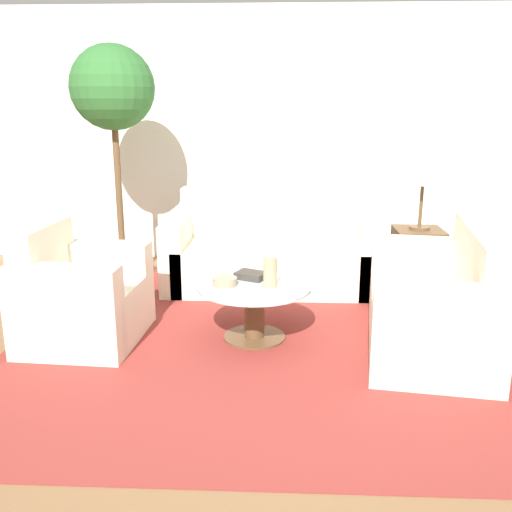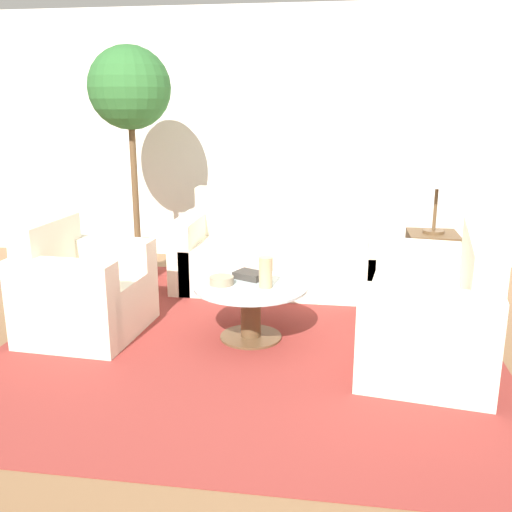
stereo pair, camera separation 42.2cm
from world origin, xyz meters
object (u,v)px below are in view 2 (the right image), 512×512
(armchair, at_px, (80,294))
(coffee_table, at_px, (251,304))
(loveseat, at_px, (438,315))
(table_lamp, at_px, (438,175))
(potted_plant, at_px, (130,106))
(bowl, at_px, (222,280))
(book_stack, at_px, (250,275))
(vase, at_px, (266,273))
(sofa_main, at_px, (282,256))

(armchair, relative_size, coffee_table, 1.12)
(loveseat, height_order, table_lamp, table_lamp)
(table_lamp, height_order, potted_plant, potted_plant)
(coffee_table, height_order, potted_plant, potted_plant)
(loveseat, distance_m, bowl, 1.49)
(potted_plant, xyz_separation_m, book_stack, (1.28, -1.17, -1.20))
(vase, bearing_deg, armchair, -178.62)
(armchair, xyz_separation_m, coffee_table, (1.26, 0.07, -0.03))
(sofa_main, bearing_deg, armchair, -135.29)
(armchair, xyz_separation_m, book_stack, (1.22, 0.23, 0.13))
(loveseat, xyz_separation_m, potted_plant, (-2.59, 1.43, 1.34))
(loveseat, height_order, potted_plant, potted_plant)
(loveseat, distance_m, book_stack, 1.34)
(loveseat, bearing_deg, bowl, -85.30)
(coffee_table, bearing_deg, vase, -16.75)
(armchair, relative_size, bowl, 5.26)
(table_lamp, bearing_deg, sofa_main, 174.71)
(loveseat, distance_m, coffee_table, 1.28)
(vase, distance_m, bowl, 0.33)
(loveseat, relative_size, vase, 6.91)
(loveseat, bearing_deg, sofa_main, -130.92)
(book_stack, bearing_deg, bowl, -111.05)
(armchair, height_order, table_lamp, table_lamp)
(sofa_main, height_order, armchair, sofa_main)
(loveseat, height_order, coffee_table, loveseat)
(book_stack, bearing_deg, potted_plant, 162.84)
(armchair, bearing_deg, book_stack, -75.82)
(sofa_main, relative_size, table_lamp, 3.09)
(sofa_main, bearing_deg, bowl, -103.25)
(coffee_table, relative_size, table_lamp, 1.31)
(coffee_table, height_order, bowl, bowl)
(sofa_main, height_order, loveseat, sofa_main)
(armchair, xyz_separation_m, potted_plant, (-0.06, 1.39, 1.33))
(sofa_main, xyz_separation_m, book_stack, (-0.12, -1.11, 0.14))
(table_lamp, bearing_deg, book_stack, -145.41)
(sofa_main, distance_m, table_lamp, 1.53)
(vase, bearing_deg, sofa_main, 90.80)
(coffee_table, bearing_deg, table_lamp, 39.34)
(coffee_table, distance_m, vase, 0.28)
(table_lamp, xyz_separation_m, potted_plant, (-2.71, 0.18, 0.56))
(sofa_main, distance_m, loveseat, 1.81)
(table_lamp, bearing_deg, loveseat, -95.70)
(coffee_table, height_order, vase, vase)
(loveseat, xyz_separation_m, bowl, (-1.48, 0.09, 0.14))
(coffee_table, height_order, book_stack, book_stack)
(sofa_main, relative_size, vase, 8.77)
(potted_plant, relative_size, vase, 9.90)
(armchair, relative_size, vase, 4.17)
(sofa_main, distance_m, bowl, 1.32)
(sofa_main, relative_size, armchair, 2.10)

